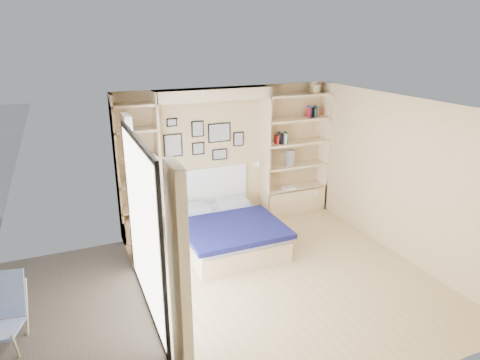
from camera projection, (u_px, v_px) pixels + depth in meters
name	position (u px, v px, depth m)	size (l,w,h in m)	color
ground	(284.00, 276.00, 6.26)	(4.50, 4.50, 0.00)	tan
room_shell	(221.00, 179.00, 7.09)	(4.50, 4.50, 4.50)	tan
bed	(226.00, 231.00, 7.10)	(1.57, 1.97, 1.07)	beige
photo_gallery	(203.00, 139.00, 7.51)	(1.48, 0.02, 0.82)	black
reading_lamps	(216.00, 169.00, 7.53)	(1.92, 0.12, 0.15)	silver
shelf_decor	(283.00, 130.00, 7.91)	(3.52, 0.23, 2.03)	#A51E1E
deck	(9.00, 342.00, 4.92)	(3.20, 4.00, 0.05)	brown
deck_chair	(1.00, 314.00, 4.81)	(0.60, 0.85, 0.79)	tan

